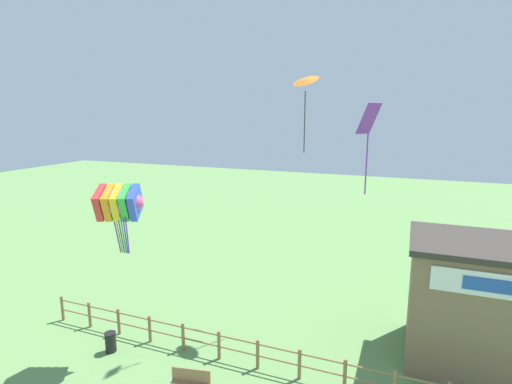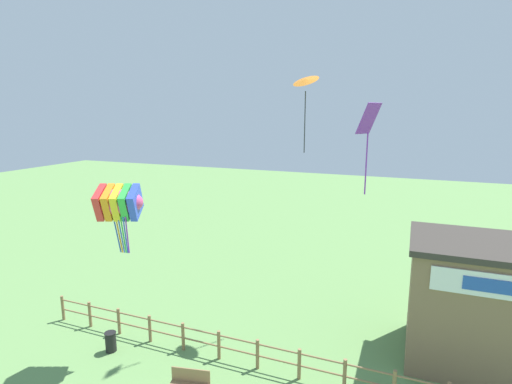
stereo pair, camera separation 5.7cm
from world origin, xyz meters
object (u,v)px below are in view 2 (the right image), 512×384
trash_bin (111,342)px  kite_purple_streamer (368,129)px  park_bench_near_fence (190,382)px  kite_rainbow_parafoil (119,203)px  kite_orange_delta (306,82)px

trash_bin → kite_purple_streamer: bearing=10.9°
park_bench_near_fence → trash_bin: (-4.59, 1.09, -0.06)m
kite_rainbow_parafoil → park_bench_near_fence: bearing=-20.1°
park_bench_near_fence → kite_purple_streamer: 11.01m
kite_rainbow_parafoil → kite_orange_delta: size_ratio=0.77×
trash_bin → kite_orange_delta: 14.39m
trash_bin → kite_rainbow_parafoil: size_ratio=0.31×
park_bench_near_fence → trash_bin: bearing=166.7°
kite_orange_delta → kite_rainbow_parafoil: bearing=-135.2°
park_bench_near_fence → trash_bin: size_ratio=1.74×
trash_bin → kite_orange_delta: bearing=43.6°
kite_rainbow_parafoil → kite_purple_streamer: 10.02m
kite_rainbow_parafoil → kite_purple_streamer: bearing=9.5°
kite_purple_streamer → park_bench_near_fence: bearing=-151.0°
kite_rainbow_parafoil → kite_purple_streamer: size_ratio=0.90×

